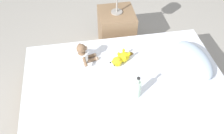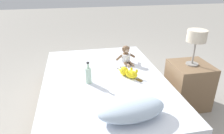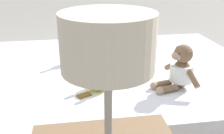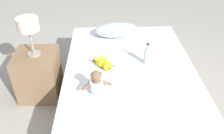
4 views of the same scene
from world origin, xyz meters
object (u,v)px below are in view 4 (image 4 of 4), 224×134
object	(u,v)px
glass_bottle	(147,56)
bed	(129,83)
plush_monkey	(96,83)
plush_yellow_creature	(104,64)
nightstand	(39,75)
bedside_lamp	(28,26)
pillow	(117,30)

from	to	relation	value
glass_bottle	bed	bearing A→B (deg)	-158.93
glass_bottle	plush_monkey	bearing A→B (deg)	-139.89
plush_yellow_creature	nightstand	bearing A→B (deg)	173.01
plush_monkey	bedside_lamp	world-z (taller)	bedside_lamp
plush_monkey	bedside_lamp	size ratio (longest dim) A/B	0.71
plush_yellow_creature	bed	bearing A→B (deg)	-1.61
plush_monkey	nightstand	bearing A→B (deg)	144.25
pillow	plush_yellow_creature	world-z (taller)	pillow
plush_monkey	plush_yellow_creature	size ratio (longest dim) A/B	0.98
pillow	bedside_lamp	bearing A→B (deg)	-145.13
plush_yellow_creature	bedside_lamp	size ratio (longest dim) A/B	0.72
plush_monkey	plush_yellow_creature	xyz separation A→B (m)	(0.07, 0.38, -0.05)
pillow	plush_monkey	bearing A→B (deg)	-102.49
bedside_lamp	nightstand	bearing A→B (deg)	-90.00
bed	pillow	distance (m)	0.79
plush_monkey	glass_bottle	world-z (taller)	glass_bottle
pillow	nightstand	world-z (taller)	pillow
glass_bottle	bedside_lamp	bearing A→B (deg)	178.71
nightstand	bedside_lamp	size ratio (longest dim) A/B	1.33
bed	pillow	size ratio (longest dim) A/B	3.43
bed	plush_monkey	bearing A→B (deg)	-132.70
bedside_lamp	glass_bottle	bearing A→B (deg)	-1.29
nightstand	bedside_lamp	distance (m)	0.59
plush_monkey	pillow	bearing A→B (deg)	77.51
glass_bottle	bedside_lamp	xyz separation A→B (m)	(-1.18, 0.03, 0.35)
glass_bottle	nightstand	distance (m)	1.21
bed	glass_bottle	size ratio (longest dim) A/B	8.35
nightstand	bed	bearing A→B (deg)	-5.53
bed	plush_monkey	world-z (taller)	plush_monkey
pillow	glass_bottle	bearing A→B (deg)	-66.39
bedside_lamp	plush_yellow_creature	bearing A→B (deg)	-6.99
bed	glass_bottle	bearing A→B (deg)	21.07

